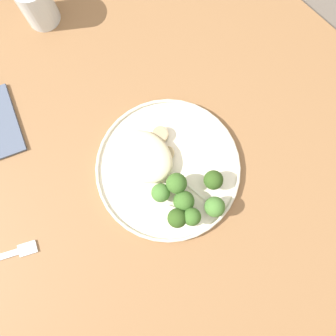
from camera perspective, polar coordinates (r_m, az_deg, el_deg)
The scene contains 20 objects.
ground at distance 1.52m, azimuth 0.83°, elevation -7.09°, with size 6.00×6.00×0.00m, color #665B51.
wooden_dining_table at distance 0.86m, azimuth 1.47°, elevation -5.05°, with size 1.40×1.00×0.74m.
dinner_plate at distance 0.78m, azimuth -0.00°, elevation -0.14°, with size 0.29×0.29×0.02m.
noodle_bed at distance 0.76m, azimuth -3.35°, elevation 1.69°, with size 0.12×0.09×0.04m.
seared_scallop_front_small at distance 0.77m, azimuth -2.95°, elevation 1.33°, with size 0.02×0.02×0.01m.
seared_scallop_on_noodles at distance 0.77m, azimuth -4.58°, elevation 1.40°, with size 0.03×0.03×0.02m.
seared_scallop_left_edge at distance 0.77m, azimuth -0.05°, elevation 2.23°, with size 0.03×0.03×0.01m.
seared_scallop_right_edge at distance 0.78m, azimuth -3.27°, elevation 3.59°, with size 0.03×0.03×0.01m.
seared_scallop_tilted_round at distance 0.78m, azimuth -1.14°, elevation 4.97°, with size 0.03×0.03×0.01m.
broccoli_floret_tall_stalk at distance 0.74m, azimuth 2.13°, elevation -5.11°, with size 0.04×0.04×0.05m.
broccoli_floret_beside_noodles at distance 0.75m, azimuth 6.68°, elevation -1.77°, with size 0.04×0.04×0.05m.
broccoli_floret_front_edge at distance 0.73m, azimuth 1.26°, elevation -2.28°, with size 0.04×0.04×0.06m.
broccoli_floret_center_pile at distance 0.74m, azimuth -1.08°, elevation -3.66°, with size 0.04×0.04×0.05m.
broccoli_floret_near_rim at distance 0.73m, azimuth 1.35°, elevation -7.38°, with size 0.04×0.04×0.06m.
broccoli_floret_left_leaning at distance 0.74m, azimuth 6.88°, elevation -5.68°, with size 0.04×0.04×0.05m.
broccoli_floret_small_sprig at distance 0.73m, azimuth 3.54°, elevation -7.17°, with size 0.03×0.03×0.06m.
onion_sliver_pale_crescent at distance 0.76m, azimuth 2.18°, elevation -3.70°, with size 0.04×0.01×0.00m, color silver.
onion_sliver_curled_piece at distance 0.76m, azimuth 1.29°, elevation -6.07°, with size 0.04×0.01×0.00m, color silver.
onion_sliver_short_strip at distance 0.77m, azimuth 4.37°, elevation -3.63°, with size 0.04×0.01×0.00m, color silver.
water_glass at distance 0.90m, azimuth -18.66°, elevation 21.78°, with size 0.07×0.07×0.11m.
Camera 1 is at (-0.03, 0.07, 1.51)m, focal length 41.50 mm.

